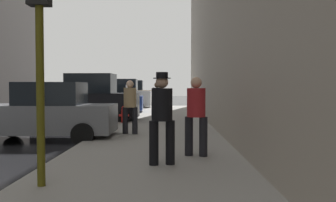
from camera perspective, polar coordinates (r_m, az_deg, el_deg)
sidewalk at (r=10.23m, az=-2.06°, el=-6.69°), size 4.00×40.00×0.15m
parked_gray_coupe at (r=11.97m, az=-18.05°, el=-1.78°), size 4.21×2.07×1.79m
parked_black_suv at (r=17.40m, az=-12.10°, el=0.07°), size 4.65×2.17×2.25m
parked_blue_sedan at (r=22.87m, az=-9.03°, el=0.11°), size 4.26×2.17×1.79m
parked_white_van at (r=28.27m, az=-7.17°, el=0.87°), size 4.60×2.06×2.25m
parked_bronze_suv at (r=33.89m, az=-5.88°, el=1.08°), size 4.65×2.16×2.25m
fire_hydrant at (r=15.86m, az=-6.73°, el=-2.03°), size 0.42×0.22×0.70m
traffic_light at (r=6.02m, az=-19.00°, el=12.70°), size 0.32×0.32×3.60m
pedestrian_in_red_jacket at (r=8.10m, az=4.31°, el=-1.68°), size 0.53×0.50×1.71m
pedestrian_in_jeans at (r=16.42m, az=-1.67°, el=0.25°), size 0.50×0.40×1.71m
pedestrian_with_fedora at (r=7.16m, az=-0.92°, el=-1.92°), size 0.53×0.48×1.78m
pedestrian_in_tan_coat at (r=11.98m, az=-5.81°, el=-0.45°), size 0.53×0.47×1.71m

